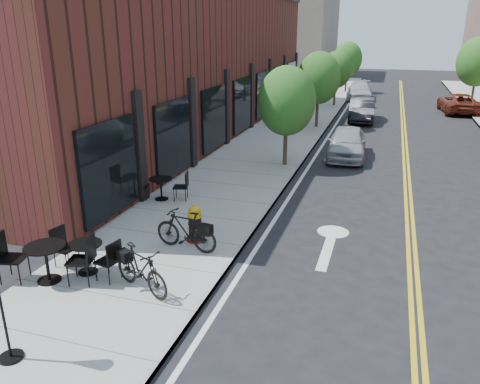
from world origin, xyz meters
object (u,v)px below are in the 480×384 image
(fire_hydrant, at_px, (195,224))
(parked_car_a, at_px, (347,142))
(bistro_set_b, at_px, (46,258))
(bistro_set_c, at_px, (161,186))
(parked_car_far, at_px, (458,103))
(bistro_set_a, at_px, (86,254))
(parked_car_c, at_px, (359,91))
(parked_car_b, at_px, (362,110))
(bicycle_left, at_px, (186,230))
(bicycle_right, at_px, (141,269))

(fire_hydrant, xyz_separation_m, parked_car_a, (2.79, 9.87, 0.07))
(bistro_set_b, xyz_separation_m, parked_car_a, (4.98, 12.66, -0.00))
(bistro_set_c, bearing_deg, parked_car_far, 48.50)
(bistro_set_b, bearing_deg, bistro_set_a, 30.44)
(bistro_set_b, distance_m, bistro_set_c, 5.28)
(bistro_set_c, xyz_separation_m, parked_car_far, (10.81, 21.01, 0.05))
(parked_car_c, bearing_deg, parked_car_a, -90.38)
(parked_car_b, bearing_deg, parked_car_c, 92.53)
(bicycle_left, bearing_deg, parked_car_a, 173.20)
(fire_hydrant, bearing_deg, bistro_set_b, -115.14)
(bicycle_left, height_order, bistro_set_c, bicycle_left)
(bistro_set_a, xyz_separation_m, parked_car_a, (4.41, 12.10, 0.07))
(fire_hydrant, distance_m, parked_car_c, 27.98)
(bicycle_left, height_order, parked_car_a, parked_car_a)
(bicycle_left, bearing_deg, bistro_set_a, -34.80)
(bistro_set_b, relative_size, parked_car_far, 0.45)
(bicycle_right, distance_m, parked_car_a, 12.75)
(bistro_set_a, height_order, parked_car_a, parked_car_a)
(bistro_set_c, relative_size, parked_car_c, 0.38)
(parked_car_a, relative_size, parked_car_b, 0.94)
(bistro_set_b, distance_m, parked_car_a, 13.60)
(parked_car_c, bearing_deg, bistro_set_c, -102.23)
(bicycle_left, relative_size, parked_car_c, 0.37)
(bicycle_left, xyz_separation_m, bistro_set_b, (-2.17, -2.27, 0.03))
(bistro_set_a, bearing_deg, bistro_set_c, 107.89)
(bistro_set_b, height_order, parked_car_c, parked_car_c)
(parked_car_a, height_order, parked_car_b, parked_car_b)
(bistro_set_a, height_order, parked_car_far, parked_car_far)
(parked_car_b, height_order, parked_car_c, parked_car_b)
(bicycle_right, height_order, bistro_set_c, bicycle_right)
(bistro_set_c, height_order, parked_car_far, parked_car_far)
(bicycle_left, relative_size, bicycle_right, 1.02)
(fire_hydrant, height_order, bicycle_right, bicycle_right)
(bicycle_left, xyz_separation_m, bistro_set_c, (-2.18, 3.00, -0.05))
(bistro_set_a, bearing_deg, parked_car_c, 94.05)
(parked_car_far, bearing_deg, fire_hydrant, 64.85)
(parked_car_a, bearing_deg, parked_car_far, 64.19)
(parked_car_far, bearing_deg, bicycle_right, 66.47)
(bistro_set_a, bearing_deg, bicycle_left, 57.82)
(fire_hydrant, bearing_deg, parked_car_far, 82.81)
(bistro_set_a, height_order, bistro_set_c, bistro_set_a)
(fire_hydrant, relative_size, bicycle_right, 0.59)
(parked_car_b, relative_size, parked_car_far, 0.90)
(parked_car_c, bearing_deg, fire_hydrant, -96.95)
(bistro_set_a, xyz_separation_m, bistro_set_c, (-0.57, 4.72, -0.01))
(bistro_set_c, distance_m, parked_car_far, 23.63)
(bicycle_right, xyz_separation_m, bistro_set_c, (-2.09, 5.04, -0.04))
(fire_hydrant, distance_m, bistro_set_b, 3.55)
(fire_hydrant, relative_size, parked_car_c, 0.22)
(parked_car_a, bearing_deg, bistro_set_c, -126.70)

